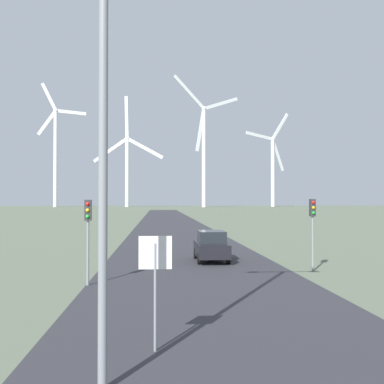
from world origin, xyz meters
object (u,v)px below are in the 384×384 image
object	(u,v)px
streetlamp	(104,9)
traffic_light_post_near_right	(313,218)
stop_sign_near	(155,270)
traffic_light_post_near_left	(88,222)
car_approaching	(211,246)
wind_turbine_far_left	(55,150)
wind_turbine_center	(204,146)
wind_turbine_left	(127,162)
wind_turbine_right	(273,164)

from	to	relation	value
streetlamp	traffic_light_post_near_right	bearing A→B (deg)	56.84
stop_sign_near	traffic_light_post_near_left	size ratio (longest dim) A/B	0.76
streetlamp	stop_sign_near	xyz separation A→B (m)	(1.00, 2.18, -5.43)
stop_sign_near	car_approaching	distance (m)	16.22
traffic_light_post_near_right	car_approaching	bearing A→B (deg)	138.25
streetlamp	traffic_light_post_near_left	bearing A→B (deg)	100.20
car_approaching	wind_turbine_far_left	bearing A→B (deg)	104.80
streetlamp	traffic_light_post_near_right	size ratio (longest dim) A/B	3.22
wind_turbine_far_left	wind_turbine_center	world-z (taller)	wind_turbine_far_left
traffic_light_post_near_left	wind_turbine_left	world-z (taller)	wind_turbine_left
wind_turbine_far_left	traffic_light_post_near_right	bearing A→B (deg)	-74.37
wind_turbine_right	traffic_light_post_near_left	bearing A→B (deg)	-106.37
wind_turbine_left	wind_turbine_right	distance (m)	84.65
traffic_light_post_near_right	traffic_light_post_near_left	bearing A→B (deg)	-164.93
car_approaching	wind_turbine_center	bearing A→B (deg)	84.27
streetlamp	car_approaching	bearing A→B (deg)	76.72
car_approaching	wind_turbine_center	xyz separation A→B (m)	(21.56, 214.96, 32.20)
traffic_light_post_near_right	wind_turbine_center	size ratio (longest dim) A/B	0.05
traffic_light_post_near_right	wind_turbine_left	world-z (taller)	wind_turbine_left
stop_sign_near	car_approaching	size ratio (longest dim) A/B	0.68
stop_sign_near	traffic_light_post_near_left	distance (m)	9.18
streetlamp	traffic_light_post_near_right	xyz separation A→B (m)	(9.01, 13.79, -4.65)
wind_turbine_center	stop_sign_near	bearing A→B (deg)	-96.14
traffic_light_post_near_left	wind_turbine_right	world-z (taller)	wind_turbine_right
car_approaching	wind_turbine_far_left	xyz separation A→B (m)	(-60.92, 230.52, 31.39)
stop_sign_near	car_approaching	bearing A→B (deg)	78.39
traffic_light_post_near_right	streetlamp	bearing A→B (deg)	-123.16
wind_turbine_center	traffic_light_post_near_left	bearing A→B (deg)	-97.12
wind_turbine_far_left	wind_turbine_center	size ratio (longest dim) A/B	1.00
traffic_light_post_near_left	wind_turbine_left	distance (m)	236.25
traffic_light_post_near_right	wind_turbine_far_left	bearing A→B (deg)	105.63
wind_turbine_left	wind_turbine_right	size ratio (longest dim) A/B	1.11
wind_turbine_left	wind_turbine_center	bearing A→B (deg)	-16.62
traffic_light_post_near_right	wind_turbine_right	distance (m)	244.22
traffic_light_post_near_left	traffic_light_post_near_right	distance (m)	11.35
car_approaching	wind_turbine_left	bearing A→B (deg)	95.17
car_approaching	wind_turbine_right	bearing A→B (deg)	74.57
wind_turbine_far_left	wind_turbine_right	distance (m)	125.09
traffic_light_post_near_right	stop_sign_near	bearing A→B (deg)	-124.60
streetlamp	wind_turbine_right	world-z (taller)	wind_turbine_right
wind_turbine_center	wind_turbine_right	bearing A→B (deg)	21.47
wind_turbine_left	wind_turbine_center	size ratio (longest dim) A/B	0.90
wind_turbine_right	traffic_light_post_near_right	bearing A→B (deg)	-104.09
streetlamp	stop_sign_near	bearing A→B (deg)	65.38
stop_sign_near	car_approaching	xyz separation A→B (m)	(3.26, 15.86, -1.04)
wind_turbine_left	wind_turbine_center	world-z (taller)	wind_turbine_center
streetlamp	wind_turbine_right	size ratio (longest dim) A/B	0.21
streetlamp	traffic_light_post_near_left	distance (m)	11.97
traffic_light_post_near_left	car_approaching	bearing A→B (deg)	49.21
wind_turbine_center	streetlamp	bearing A→B (deg)	-96.32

